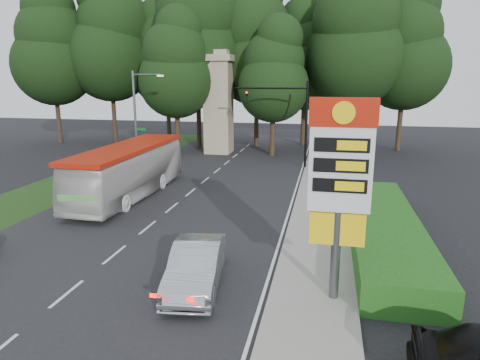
% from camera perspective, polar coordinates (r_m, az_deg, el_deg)
% --- Properties ---
extents(ground, '(120.00, 120.00, 0.00)m').
position_cam_1_polar(ground, '(16.39, -23.06, -14.67)').
color(ground, black).
rests_on(ground, ground).
extents(road_surface, '(14.00, 80.00, 0.02)m').
position_cam_1_polar(road_surface, '(26.33, -8.30, -3.06)').
color(road_surface, black).
rests_on(road_surface, ground).
extents(sidewalk_right, '(3.00, 80.00, 0.12)m').
position_cam_1_polar(sidewalk_right, '(24.82, 10.54, -4.05)').
color(sidewalk_right, gray).
rests_on(sidewalk_right, ground).
extents(grass_verge_left, '(5.00, 50.00, 0.02)m').
position_cam_1_polar(grass_verge_left, '(35.64, -19.50, 0.66)').
color(grass_verge_left, '#193814').
rests_on(grass_verge_left, ground).
extents(hedge, '(3.00, 14.00, 1.20)m').
position_cam_1_polar(hedge, '(21.03, 18.58, -6.23)').
color(hedge, '#175416').
rests_on(hedge, ground).
extents(gas_station_pylon, '(2.10, 0.45, 6.85)m').
position_cam_1_polar(gas_station_pylon, '(14.02, 13.20, 0.81)').
color(gas_station_pylon, '#59595E').
rests_on(gas_station_pylon, ground).
extents(traffic_signal_mast, '(6.10, 0.35, 7.20)m').
position_cam_1_polar(traffic_signal_mast, '(35.94, 6.77, 8.97)').
color(traffic_signal_mast, black).
rests_on(traffic_signal_mast, ground).
extents(streetlight_signs, '(2.75, 0.98, 8.00)m').
position_cam_1_polar(streetlight_signs, '(37.32, -13.51, 8.50)').
color(streetlight_signs, '#59595E').
rests_on(streetlight_signs, ground).
extents(monument, '(3.00, 3.00, 10.05)m').
position_cam_1_polar(monument, '(43.13, -2.88, 10.35)').
color(monument, tan).
rests_on(monument, ground).
extents(tree_far_west, '(8.96, 8.96, 17.60)m').
position_cam_1_polar(tree_far_west, '(54.35, -23.82, 15.80)').
color(tree_far_west, '#2D2116').
rests_on(tree_far_west, ground).
extents(tree_west_mid, '(9.80, 9.80, 19.25)m').
position_cam_1_polar(tree_west_mid, '(53.02, -17.06, 17.51)').
color(tree_west_mid, '#2D2116').
rests_on(tree_west_mid, ground).
extents(tree_west_near, '(8.40, 8.40, 16.50)m').
position_cam_1_polar(tree_west_near, '(52.25, -9.82, 16.11)').
color(tree_west_near, '#2D2116').
rests_on(tree_west_near, ground).
extents(tree_center_left, '(10.08, 10.08, 19.80)m').
position_cam_1_polar(tree_center_left, '(46.99, -5.77, 19.00)').
color(tree_center_left, '#2D2116').
rests_on(tree_center_left, ground).
extents(tree_center_right, '(9.24, 9.24, 18.15)m').
position_cam_1_polar(tree_center_right, '(47.47, 2.30, 17.79)').
color(tree_center_right, '#2D2116').
rests_on(tree_center_right, ground).
extents(tree_east_near, '(8.12, 8.12, 15.95)m').
position_cam_1_polar(tree_east_near, '(48.83, 8.71, 15.95)').
color(tree_east_near, '#2D2116').
rests_on(tree_east_near, ground).
extents(tree_east_mid, '(9.52, 9.52, 18.70)m').
position_cam_1_polar(tree_east_mid, '(44.93, 15.21, 18.02)').
color(tree_east_mid, '#2D2116').
rests_on(tree_east_mid, ground).
extents(tree_far_east, '(8.68, 8.68, 17.05)m').
position_cam_1_polar(tree_far_east, '(47.35, 21.28, 16.12)').
color(tree_far_east, '#2D2116').
rests_on(tree_far_east, ground).
extents(tree_monument_left, '(7.28, 7.28, 14.30)m').
position_cam_1_polar(tree_monument_left, '(43.31, -8.59, 14.97)').
color(tree_monument_left, '#2D2116').
rests_on(tree_monument_left, ground).
extents(tree_monument_right, '(6.72, 6.72, 13.20)m').
position_cam_1_polar(tree_monument_right, '(41.54, 4.49, 14.22)').
color(tree_monument_right, '#2D2116').
rests_on(tree_monument_right, ground).
extents(transit_bus, '(2.92, 11.80, 3.28)m').
position_cam_1_polar(transit_bus, '(28.04, -14.57, 1.10)').
color(transit_bus, silver).
rests_on(transit_bus, ground).
extents(sedan_silver, '(2.38, 5.10, 1.62)m').
position_cam_1_polar(sedan_silver, '(15.86, -5.87, -11.30)').
color(sedan_silver, '#B3B7BB').
rests_on(sedan_silver, ground).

